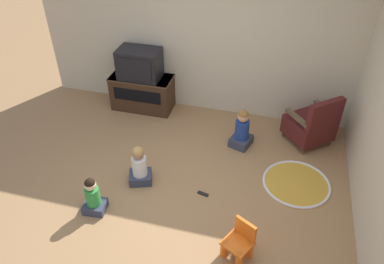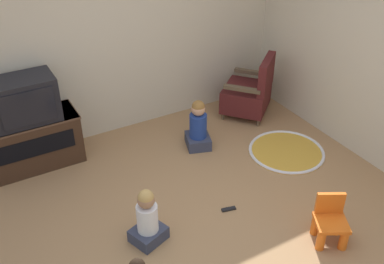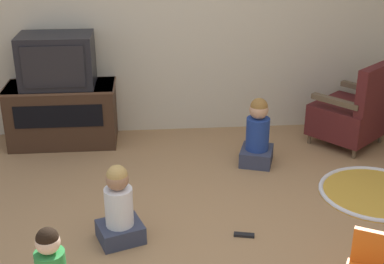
# 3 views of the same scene
# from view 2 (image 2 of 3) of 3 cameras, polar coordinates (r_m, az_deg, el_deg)

# --- Properties ---
(ground_plane) EXTENTS (30.00, 30.00, 0.00)m
(ground_plane) POSITION_cam_2_polar(r_m,az_deg,el_deg) (4.50, 2.77, -12.41)
(ground_plane) COLOR #9E754C
(wall_back) EXTENTS (5.32, 0.12, 2.60)m
(wall_back) POSITION_cam_2_polar(r_m,az_deg,el_deg) (5.49, -13.08, 11.68)
(wall_back) COLOR beige
(wall_back) RESTS_ON ground_plane
(tv_cabinet) EXTENTS (1.06, 0.50, 0.61)m
(tv_cabinet) POSITION_cam_2_polar(r_m,az_deg,el_deg) (5.47, -19.53, -1.09)
(tv_cabinet) COLOR #382316
(tv_cabinet) RESTS_ON ground_plane
(television) EXTENTS (0.69, 0.46, 0.50)m
(television) POSITION_cam_2_polar(r_m,az_deg,el_deg) (5.19, -20.58, 3.84)
(television) COLOR black
(television) RESTS_ON tv_cabinet
(black_armchair) EXTENTS (0.85, 0.84, 0.86)m
(black_armchair) POSITION_cam_2_polar(r_m,az_deg,el_deg) (6.20, 7.32, 4.94)
(black_armchair) COLOR brown
(black_armchair) RESTS_ON ground_plane
(yellow_kid_chair) EXTENTS (0.39, 0.39, 0.47)m
(yellow_kid_chair) POSITION_cam_2_polar(r_m,az_deg,el_deg) (4.48, 17.13, -11.07)
(yellow_kid_chair) COLOR orange
(yellow_kid_chair) RESTS_ON ground_plane
(play_mat) EXTENTS (0.93, 0.93, 0.04)m
(play_mat) POSITION_cam_2_polar(r_m,az_deg,el_deg) (5.64, 11.91, -2.41)
(play_mat) COLOR gold
(play_mat) RESTS_ON ground_plane
(child_watching_left) EXTENTS (0.37, 0.40, 0.64)m
(child_watching_left) POSITION_cam_2_polar(r_m,az_deg,el_deg) (5.49, 0.78, 0.65)
(child_watching_left) COLOR #33384C
(child_watching_left) RESTS_ON ground_plane
(child_watching_center) EXTENTS (0.38, 0.35, 0.60)m
(child_watching_center) POSITION_cam_2_polar(r_m,az_deg,el_deg) (4.25, -5.68, -10.98)
(child_watching_center) COLOR #33384C
(child_watching_center) RESTS_ON ground_plane
(remote_control) EXTENTS (0.16, 0.08, 0.02)m
(remote_control) POSITION_cam_2_polar(r_m,az_deg,el_deg) (4.72, 4.67, -9.73)
(remote_control) COLOR black
(remote_control) RESTS_ON ground_plane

